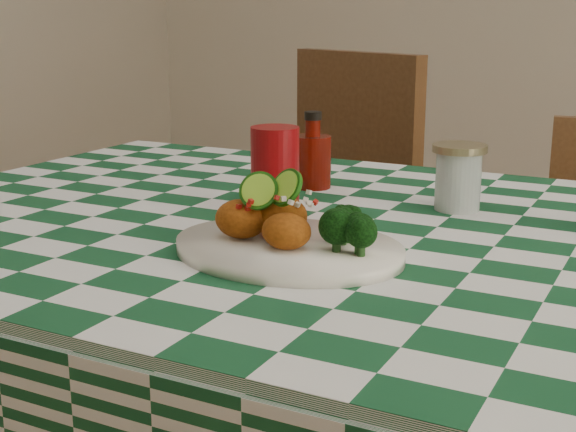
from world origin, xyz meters
The scene contains 7 objects.
plate centered at (-0.04, -0.17, 0.80)m, with size 0.33×0.25×0.02m, color white, non-canonical shape.
fried_chicken_pile centered at (-0.05, -0.17, 0.85)m, with size 0.14×0.10×0.09m, color #A14B0F, non-canonical shape.
broccoli_side centered at (0.06, -0.16, 0.83)m, with size 0.08×0.08×0.06m, color black, non-canonical shape.
red_tumbler centered at (-0.17, 0.04, 0.86)m, with size 0.08×0.08×0.14m, color maroon.
ketchup_bottle centered at (-0.19, 0.23, 0.86)m, with size 0.07×0.07×0.14m, color #5D0C04, non-canonical shape.
mason_jar centered at (0.10, 0.19, 0.84)m, with size 0.09×0.09×0.11m, color #B2BCBA, non-canonical shape.
wooden_chair_left centered at (-0.48, 0.77, 0.50)m, with size 0.46×0.48×1.00m, color #472814, non-canonical shape.
Camera 1 is at (0.44, -1.10, 1.11)m, focal length 50.00 mm.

